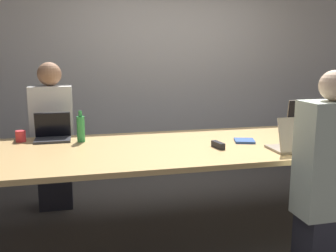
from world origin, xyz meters
The scene contains 14 objects.
ground_plane centered at (0.00, 0.00, 0.00)m, with size 24.00×24.00×0.00m, color #4C4742.
curtain_wall centered at (0.00, 1.87, 1.40)m, with size 12.00×0.06×2.80m.
conference_table centered at (0.00, 0.00, 0.73)m, with size 4.42×1.23×0.78m.
laptop_near_midright centered at (0.49, -0.40, 0.86)m, with size 0.32×0.27×0.28m.
person_near_midright centered at (0.47, -0.85, 0.69)m, with size 0.40×0.24×1.43m.
bottle_near_midright centered at (0.75, -0.22, 0.89)m, with size 0.06×0.06×0.25m.
laptop_far_right centered at (1.15, 0.46, 0.86)m, with size 0.32×0.27×0.28m.
cup_far_right centered at (1.43, 0.36, 0.83)m, with size 0.08×0.08×0.10m.
laptop_far_left centered at (-1.36, 0.47, 0.85)m, with size 0.31×0.23×0.24m.
person_far_left centered at (-1.39, 0.84, 0.71)m, with size 0.40×0.24×1.46m.
cup_far_left centered at (-1.63, 0.45, 0.83)m, with size 0.09×0.09×0.10m.
bottle_far_left centered at (-1.12, 0.33, 0.90)m, with size 0.07×0.07×0.27m.
stapler centered at (-0.04, -0.16, 0.80)m, with size 0.07×0.16×0.05m.
notebook centered at (0.26, -0.01, 0.79)m, with size 0.21×0.21×0.02m.
Camera 1 is at (-1.12, -2.93, 1.52)m, focal length 40.00 mm.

